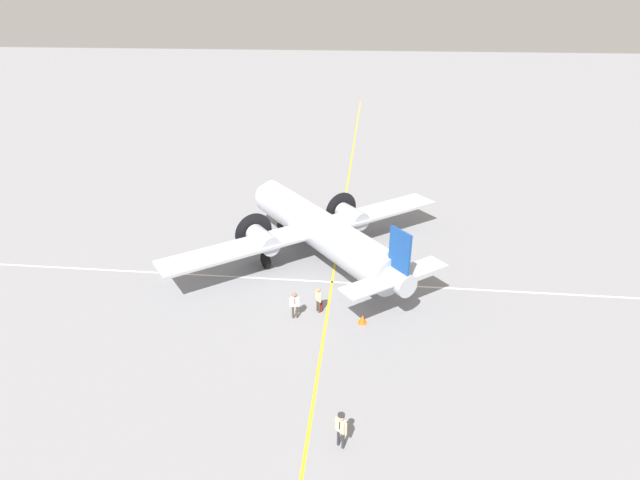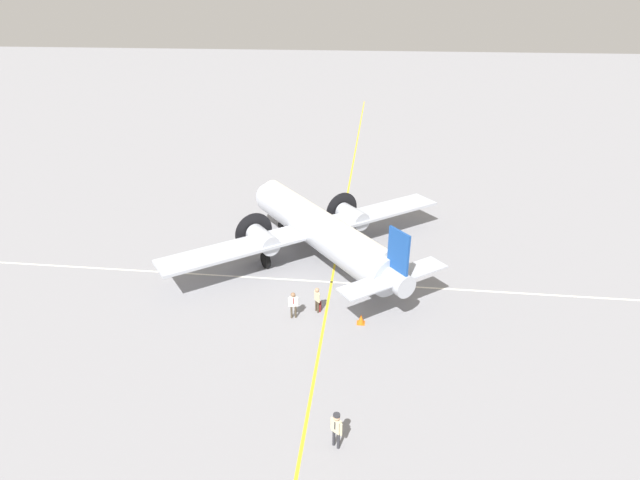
{
  "view_description": "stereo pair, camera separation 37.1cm",
  "coord_description": "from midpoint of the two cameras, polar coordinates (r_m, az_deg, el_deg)",
  "views": [
    {
      "loc": [
        -31.55,
        -3.25,
        17.27
      ],
      "look_at": [
        0.0,
        0.0,
        1.62
      ],
      "focal_mm": 28.0,
      "sensor_mm": 36.0,
      "label": 1
    },
    {
      "loc": [
        -31.51,
        -3.62,
        17.27
      ],
      "look_at": [
        0.0,
        0.0,
        1.62
      ],
      "focal_mm": 28.0,
      "sensor_mm": 36.0,
      "label": 2
    }
  ],
  "objects": [
    {
      "name": "suitcase_near_door",
      "position": [
        30.54,
        -0.22,
        -7.63
      ],
      "size": [
        0.49,
        0.14,
        0.51
      ],
      "color": "maroon",
      "rests_on": "ground_plane"
    },
    {
      "name": "ramp_agent",
      "position": [
        29.46,
        -3.27,
        -7.16
      ],
      "size": [
        0.28,
        0.58,
        1.73
      ],
      "rotation": [
        0.0,
        0.0,
        1.82
      ],
      "color": "#473D2D",
      "rests_on": "ground_plane"
    },
    {
      "name": "apron_line_northsouth",
      "position": [
        33.55,
        -0.84,
        -4.71
      ],
      "size": [
        0.16,
        120.0,
        0.01
      ],
      "color": "silver",
      "rests_on": "ground_plane"
    },
    {
      "name": "airliner_main",
      "position": [
        35.3,
        -0.66,
        1.5
      ],
      "size": [
        17.92,
        18.95,
        5.65
      ],
      "rotation": [
        0.0,
        0.0,
        0.67
      ],
      "color": "#ADB2BC",
      "rests_on": "ground_plane"
    },
    {
      "name": "apron_line_eastwest",
      "position": [
        36.02,
        1.48,
        -2.39
      ],
      "size": [
        120.0,
        0.16,
        0.01
      ],
      "color": "gold",
      "rests_on": "ground_plane"
    },
    {
      "name": "crew_foreground",
      "position": [
        22.13,
        1.91,
        -20.52
      ],
      "size": [
        0.42,
        0.52,
        1.83
      ],
      "rotation": [
        0.0,
        0.0,
        0.95
      ],
      "color": "#2D2D33",
      "rests_on": "ground_plane"
    },
    {
      "name": "traffic_cone",
      "position": [
        29.5,
        4.51,
        -8.97
      ],
      "size": [
        0.47,
        0.47,
        0.62
      ],
      "color": "orange",
      "rests_on": "ground_plane"
    },
    {
      "name": "ground_plane",
      "position": [
        36.11,
        -0.29,
        -2.31
      ],
      "size": [
        300.0,
        300.0,
        0.0
      ],
      "primitive_type": "plane",
      "color": "gray"
    },
    {
      "name": "passenger_boarding",
      "position": [
        29.97,
        -0.55,
        -6.57
      ],
      "size": [
        0.47,
        0.38,
        1.66
      ],
      "rotation": [
        0.0,
        0.0,
        0.65
      ],
      "color": "#473D2D",
      "rests_on": "ground_plane"
    }
  ]
}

